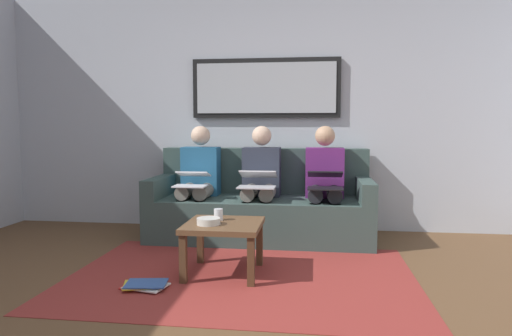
% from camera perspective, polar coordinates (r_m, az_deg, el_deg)
% --- Properties ---
extents(ground_plane, '(6.00, 5.20, 0.10)m').
position_cam_1_polar(ground_plane, '(2.78, -4.84, -20.05)').
color(ground_plane, brown).
extents(wall_rear, '(6.00, 0.12, 2.60)m').
position_cam_1_polar(wall_rear, '(5.08, 1.32, 7.12)').
color(wall_rear, '#B7BCC6').
rests_on(wall_rear, ground_plane).
extents(area_rug, '(2.60, 1.80, 0.01)m').
position_cam_1_polar(area_rug, '(3.53, -1.84, -13.43)').
color(area_rug, maroon).
rests_on(area_rug, ground_plane).
extents(couch, '(2.20, 0.90, 0.90)m').
position_cam_1_polar(couch, '(4.67, 0.67, -4.89)').
color(couch, '#384C47').
rests_on(couch, ground_plane).
extents(framed_mirror, '(1.61, 0.05, 0.64)m').
position_cam_1_polar(framed_mirror, '(5.00, 1.21, 10.02)').
color(framed_mirror, black).
extents(coffee_table, '(0.58, 0.58, 0.40)m').
position_cam_1_polar(coffee_table, '(3.51, -4.11, -7.88)').
color(coffee_table, brown).
rests_on(coffee_table, ground_plane).
extents(cup, '(0.07, 0.07, 0.09)m').
position_cam_1_polar(cup, '(3.59, -4.75, -5.85)').
color(cup, silver).
rests_on(cup, coffee_table).
extents(bowl, '(0.18, 0.18, 0.05)m').
position_cam_1_polar(bowl, '(3.44, -5.99, -6.67)').
color(bowl, beige).
rests_on(bowl, coffee_table).
extents(person_left, '(0.38, 0.58, 1.14)m').
position_cam_1_polar(person_left, '(4.53, 8.63, -1.47)').
color(person_left, '#66236B').
rests_on(person_left, couch).
extents(laptop_black, '(0.33, 0.38, 0.16)m').
position_cam_1_polar(laptop_black, '(4.30, 8.70, -1.55)').
color(laptop_black, black).
extents(person_middle, '(0.38, 0.58, 1.14)m').
position_cam_1_polar(person_middle, '(4.56, 0.57, -1.37)').
color(person_middle, '#2D3342').
rests_on(person_middle, couch).
extents(laptop_silver, '(0.35, 0.36, 0.16)m').
position_cam_1_polar(laptop_silver, '(4.33, 0.19, -1.49)').
color(laptop_silver, silver).
extents(person_right, '(0.38, 0.58, 1.14)m').
position_cam_1_polar(person_right, '(4.68, -7.23, -1.24)').
color(person_right, '#235B84').
rests_on(person_right, couch).
extents(laptop_white, '(0.31, 0.33, 0.14)m').
position_cam_1_polar(laptop_white, '(4.44, -8.04, -1.40)').
color(laptop_white, white).
extents(magazine_stack, '(0.34, 0.27, 0.04)m').
position_cam_1_polar(magazine_stack, '(3.38, -13.79, -14.07)').
color(magazine_stack, red).
rests_on(magazine_stack, ground_plane).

